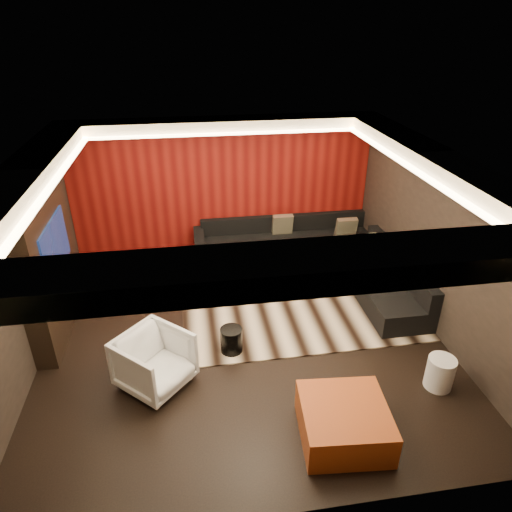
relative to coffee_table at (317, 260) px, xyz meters
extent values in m
cube|color=black|center=(-1.75, -1.96, -0.14)|extent=(6.00, 6.00, 0.02)
cube|color=silver|center=(-1.75, -1.96, 2.68)|extent=(6.00, 6.00, 0.02)
cube|color=black|center=(-1.75, 1.05, 1.27)|extent=(6.00, 0.02, 2.80)
cube|color=black|center=(-4.76, -1.96, 1.27)|extent=(0.02, 6.00, 2.80)
cube|color=black|center=(1.26, -1.96, 1.27)|extent=(0.02, 6.00, 2.80)
cube|color=#6B0C0A|center=(-1.75, 1.01, 1.27)|extent=(5.98, 0.05, 2.78)
cube|color=silver|center=(-1.75, 0.74, 2.56)|extent=(6.00, 0.60, 0.22)
cube|color=silver|center=(-1.75, -4.66, 2.56)|extent=(6.00, 0.60, 0.22)
cube|color=silver|center=(-4.45, -1.96, 2.56)|extent=(0.60, 4.80, 0.22)
cube|color=silver|center=(0.95, -1.96, 2.56)|extent=(0.60, 4.80, 0.22)
cube|color=#FFD899|center=(-1.75, 0.40, 2.47)|extent=(4.80, 0.08, 0.04)
cube|color=#FFD899|center=(-1.75, -4.32, 2.47)|extent=(4.80, 0.08, 0.04)
cube|color=#FFD899|center=(-4.11, -1.96, 2.47)|extent=(0.08, 4.80, 0.04)
cube|color=#FFD899|center=(0.61, -1.96, 2.47)|extent=(0.08, 4.80, 0.04)
cube|color=black|center=(-4.60, -1.36, 0.97)|extent=(0.30, 2.00, 2.20)
cube|color=black|center=(-4.44, -1.36, 1.32)|extent=(0.04, 1.30, 0.80)
cube|color=black|center=(-4.44, -1.36, 0.57)|extent=(0.04, 1.60, 0.04)
cube|color=beige|center=(-0.69, -1.15, -0.12)|extent=(4.02, 3.03, 0.02)
cylinder|color=black|center=(0.00, 0.00, 0.00)|extent=(1.51, 1.51, 0.22)
cylinder|color=black|center=(-1.97, -2.36, 0.08)|extent=(0.40, 0.40, 0.38)
ellipsoid|color=#BCAF91|center=(-2.44, 0.08, 0.05)|extent=(0.68, 0.68, 0.32)
cylinder|color=white|center=(0.71, -3.51, 0.10)|extent=(0.41, 0.41, 0.46)
cube|color=#A23514|center=(-0.83, -4.11, 0.09)|extent=(1.09, 1.09, 0.45)
imported|color=silver|center=(-3.05, -2.88, 0.26)|extent=(1.20, 1.20, 0.78)
cube|color=black|center=(-0.50, 0.59, 0.07)|extent=(3.50, 0.90, 0.40)
cube|color=black|center=(-0.50, 0.94, 0.44)|extent=(3.50, 0.20, 0.35)
cube|color=black|center=(0.80, -1.16, 0.07)|extent=(0.90, 2.60, 0.40)
cube|color=black|center=(1.15, -1.16, 0.44)|extent=(0.20, 2.60, 0.35)
cube|color=black|center=(-2.30, 0.59, 0.17)|extent=(0.20, 0.90, 0.60)
cube|color=tan|center=(-0.56, 0.75, 0.49)|extent=(0.42, 0.20, 0.44)
cube|color=tan|center=(0.91, -0.59, 0.49)|extent=(0.12, 0.50, 0.50)
cube|color=tan|center=(0.69, 0.38, 0.49)|extent=(0.42, 0.20, 0.44)
camera|label=1|loc=(-2.44, -7.72, 4.33)|focal=32.00mm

